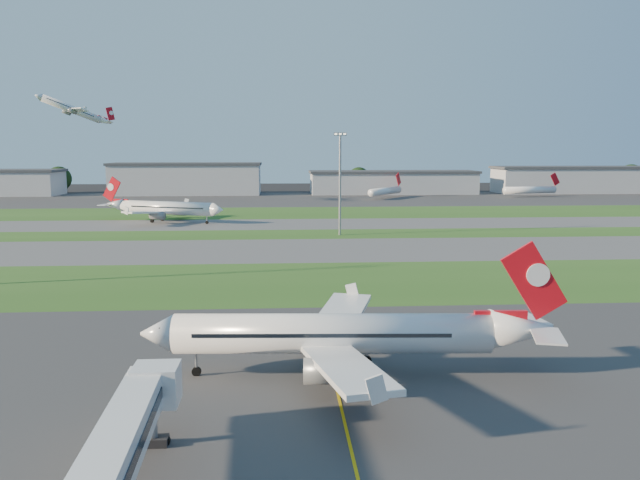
{
  "coord_description": "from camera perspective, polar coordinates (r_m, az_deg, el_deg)",
  "views": [
    {
      "loc": [
        0.06,
        -48.51,
        21.72
      ],
      "look_at": [
        6.41,
        51.91,
        7.0
      ],
      "focal_mm": 35.0,
      "sensor_mm": 36.0,
      "label": 1
    }
  ],
  "objects": [
    {
      "name": "tree_east",
      "position": [
        336.16,
        16.45,
        5.33
      ],
      "size": [
        10.45,
        10.45,
        11.4
      ],
      "color": "black",
      "rests_on": "ground"
    },
    {
      "name": "yellow_line",
      "position": [
        53.38,
        2.08,
        -15.69
      ],
      "size": [
        0.25,
        60.0,
        0.02
      ],
      "primitive_type": "cube",
      "color": "gold",
      "rests_on": "ground"
    },
    {
      "name": "airliner_parked",
      "position": [
        60.35,
        1.46,
        -8.64
      ],
      "size": [
        37.54,
        31.79,
        11.71
      ],
      "rotation": [
        0.0,
        0.0,
        -0.06
      ],
      "color": "white",
      "rests_on": "ground"
    },
    {
      "name": "hangar_east",
      "position": [
        308.87,
        6.66,
        5.28
      ],
      "size": [
        81.6,
        23.0,
        11.2
      ],
      "color": "#ACAFB4",
      "rests_on": "ground"
    },
    {
      "name": "tree_west",
      "position": [
        337.31,
        -22.76,
        5.2
      ],
      "size": [
        12.1,
        12.1,
        13.2
      ],
      "color": "black",
      "rests_on": "ground"
    },
    {
      "name": "airliner_departing",
      "position": [
        262.84,
        -21.71,
        11.04
      ],
      "size": [
        24.65,
        21.27,
        8.75
      ],
      "rotation": [
        0.0,
        0.0,
        0.55
      ],
      "color": "white"
    },
    {
      "name": "mini_jet_far",
      "position": [
        300.63,
        18.65,
        4.37
      ],
      "size": [
        28.39,
        8.16,
        9.48
      ],
      "rotation": [
        0.0,
        0.0,
        0.19
      ],
      "color": "white",
      "rests_on": "ground"
    },
    {
      "name": "airliner_taxiing",
      "position": [
        191.8,
        -13.89,
        2.83
      ],
      "size": [
        36.01,
        30.6,
        11.93
      ],
      "rotation": [
        0.0,
        0.0,
        2.74
      ],
      "color": "white",
      "rests_on": "ground"
    },
    {
      "name": "hangar_far_east",
      "position": [
        341.11,
        23.5,
        5.1
      ],
      "size": [
        96.9,
        23.0,
        13.2
      ],
      "color": "#ACAFB4",
      "rests_on": "ground"
    },
    {
      "name": "light_mast_centre",
      "position": [
        157.38,
        1.84,
        5.8
      ],
      "size": [
        3.2,
        0.7,
        25.8
      ],
      "color": "gray",
      "rests_on": "ground"
    },
    {
      "name": "apron_near",
      "position": [
        53.15,
        -3.5,
        -15.81
      ],
      "size": [
        300.0,
        70.0,
        0.01
      ],
      "primitive_type": "cube",
      "color": "#333335",
      "rests_on": "ground"
    },
    {
      "name": "grass_strip_a",
      "position": [
        102.83,
        -3.58,
        -3.88
      ],
      "size": [
        300.0,
        34.0,
        0.01
      ],
      "primitive_type": "cube",
      "color": "#2B551C",
      "rests_on": "ground"
    },
    {
      "name": "tree_mid_east",
      "position": [
        320.36,
        3.57,
        5.64
      ],
      "size": [
        11.55,
        11.55,
        12.6
      ],
      "color": "black",
      "rests_on": "ground"
    },
    {
      "name": "grass_strip_c",
      "position": [
        214.62,
        -3.62,
        2.5
      ],
      "size": [
        300.0,
        40.0,
        0.01
      ],
      "primitive_type": "cube",
      "color": "#2B551C",
      "rests_on": "ground"
    },
    {
      "name": "tree_far_east",
      "position": [
        369.45,
        26.54,
        5.24
      ],
      "size": [
        12.65,
        12.65,
        13.8
      ],
      "color": "black",
      "rests_on": "ground"
    },
    {
      "name": "apron_far",
      "position": [
        274.37,
        -3.63,
        3.77
      ],
      "size": [
        400.0,
        80.0,
        0.01
      ],
      "primitive_type": "cube",
      "color": "#333335",
      "rests_on": "ground"
    },
    {
      "name": "mini_jet_near",
      "position": [
        278.34,
        5.99,
        4.48
      ],
      "size": [
        18.62,
        23.87,
        9.48
      ],
      "rotation": [
        0.0,
        0.0,
        0.92
      ],
      "color": "white",
      "rests_on": "ground"
    },
    {
      "name": "taxiway_b",
      "position": [
        181.82,
        -3.61,
        1.45
      ],
      "size": [
        300.0,
        26.0,
        0.01
      ],
      "primitive_type": "cube",
      "color": "#515154",
      "rests_on": "ground"
    },
    {
      "name": "taxiway_a",
      "position": [
        135.27,
        -3.6,
        -0.93
      ],
      "size": [
        300.0,
        32.0,
        0.01
      ],
      "primitive_type": "cube",
      "color": "#515154",
      "rests_on": "ground"
    },
    {
      "name": "hangar_west",
      "position": [
        307.16,
        -12.11,
        5.51
      ],
      "size": [
        71.4,
        23.0,
        15.2
      ],
      "color": "#ACAFB4",
      "rests_on": "ground"
    },
    {
      "name": "jet_bridge",
      "position": [
        38.97,
        -18.94,
        -19.19
      ],
      "size": [
        4.2,
        26.9,
        6.2
      ],
      "color": "silver",
      "rests_on": "ground"
    },
    {
      "name": "tree_mid_west",
      "position": [
        315.55,
        -7.29,
        5.37
      ],
      "size": [
        9.9,
        9.9,
        10.8
      ],
      "color": "black",
      "rests_on": "ground"
    },
    {
      "name": "ground",
      "position": [
        53.15,
        -3.5,
        -15.81
      ],
      "size": [
        700.0,
        700.0,
        0.0
      ],
      "primitive_type": "plane",
      "color": "black",
      "rests_on": "ground"
    },
    {
      "name": "grass_strip_b",
      "position": [
        159.99,
        -3.61,
        0.51
      ],
      "size": [
        300.0,
        18.0,
        0.01
      ],
      "primitive_type": "cube",
      "color": "#2B551C",
      "rests_on": "ground"
    }
  ]
}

